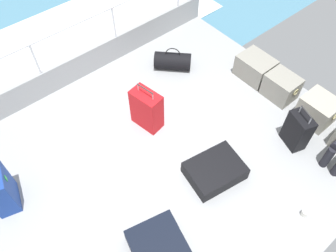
# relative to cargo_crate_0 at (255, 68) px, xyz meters

# --- Properties ---
(ground_plane) EXTENTS (4.40, 5.20, 0.06)m
(ground_plane) POSITION_rel_cargo_crate_0_xyz_m (0.30, -2.16, -0.22)
(ground_plane) COLOR #939699
(gunwale_port) EXTENTS (0.06, 5.20, 0.45)m
(gunwale_port) POSITION_rel_cargo_crate_0_xyz_m (-1.87, -2.16, 0.03)
(gunwale_port) COLOR #939699
(gunwale_port) RESTS_ON ground_plane
(railing_port) EXTENTS (0.04, 4.20, 1.02)m
(railing_port) POSITION_rel_cargo_crate_0_xyz_m (-1.87, -2.16, 0.59)
(railing_port) COLOR silver
(railing_port) RESTS_ON ground_plane
(sea_wake) EXTENTS (12.00, 12.00, 0.01)m
(sea_wake) POSITION_rel_cargo_crate_0_xyz_m (-3.30, -2.16, -0.53)
(sea_wake) COLOR teal
(sea_wake) RESTS_ON ground_plane
(cargo_crate_0) EXTENTS (0.60, 0.44, 0.38)m
(cargo_crate_0) POSITION_rel_cargo_crate_0_xyz_m (0.00, 0.00, 0.00)
(cargo_crate_0) COLOR gray
(cargo_crate_0) RESTS_ON ground_plane
(cargo_crate_1) EXTENTS (0.53, 0.40, 0.40)m
(cargo_crate_1) POSITION_rel_cargo_crate_0_xyz_m (0.56, -0.03, 0.01)
(cargo_crate_1) COLOR gray
(cargo_crate_1) RESTS_ON ground_plane
(cargo_crate_2) EXTENTS (0.53, 0.43, 0.42)m
(cargo_crate_2) POSITION_rel_cargo_crate_0_xyz_m (1.22, 0.01, 0.02)
(cargo_crate_2) COLOR #9E9989
(cargo_crate_2) RESTS_ON ground_plane
(suitcase_1) EXTENTS (0.70, 0.72, 0.22)m
(suitcase_1) POSITION_rel_cargo_crate_0_xyz_m (1.21, -3.06, -0.08)
(suitcase_1) COLOR black
(suitcase_1) RESTS_ON ground_plane
(suitcase_2) EXTENTS (0.49, 0.33, 0.76)m
(suitcase_2) POSITION_rel_cargo_crate_0_xyz_m (-0.35, -2.00, 0.13)
(suitcase_2) COLOR red
(suitcase_2) RESTS_ON ground_plane
(suitcase_3) EXTENTS (0.67, 0.81, 0.22)m
(suitcase_3) POSITION_rel_cargo_crate_0_xyz_m (0.93, -1.86, -0.08)
(suitcase_3) COLOR black
(suitcase_3) RESTS_ON ground_plane
(suitcase_4) EXTENTS (0.49, 0.36, 0.84)m
(suitcase_4) POSITION_rel_cargo_crate_0_xyz_m (-0.50, -4.15, 0.12)
(suitcase_4) COLOR navy
(suitcase_4) RESTS_ON ground_plane
(suitcase_5) EXTENTS (0.41, 0.32, 0.70)m
(suitcase_5) POSITION_rel_cargo_crate_0_xyz_m (1.28, -0.61, 0.09)
(suitcase_5) COLOR black
(suitcase_5) RESTS_ON ground_plane
(duffel_bag) EXTENTS (0.65, 0.64, 0.42)m
(duffel_bag) POSITION_rel_cargo_crate_0_xyz_m (-1.05, -0.91, -0.04)
(duffel_bag) COLOR black
(duffel_bag) RESTS_ON ground_plane
(paper_cup) EXTENTS (0.08, 0.08, 0.10)m
(paper_cup) POSITION_rel_cargo_crate_0_xyz_m (2.07, -1.40, -0.14)
(paper_cup) COLOR white
(paper_cup) RESTS_ON ground_plane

